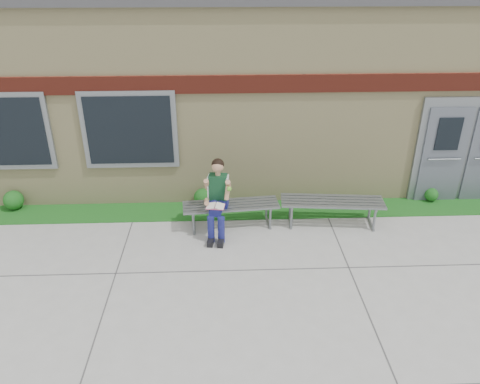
{
  "coord_description": "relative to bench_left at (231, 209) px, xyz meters",
  "views": [
    {
      "loc": [
        -1.16,
        -6.03,
        4.83
      ],
      "look_at": [
        -0.84,
        1.7,
        0.9
      ],
      "focal_mm": 35.0,
      "sensor_mm": 36.0,
      "label": 1
    }
  ],
  "objects": [
    {
      "name": "ground",
      "position": [
        1.0,
        -2.0,
        -0.38
      ],
      "size": [
        80.0,
        80.0,
        0.0
      ],
      "primitive_type": "plane",
      "color": "#9E9E99",
      "rests_on": "ground"
    },
    {
      "name": "shrub_east",
      "position": [
        4.39,
        0.85,
        -0.21
      ],
      "size": [
        0.29,
        0.29,
        0.29
      ],
      "primitive_type": "sphere",
      "color": "#144C16",
      "rests_on": "grass_strip"
    },
    {
      "name": "bench_left",
      "position": [
        0.0,
        0.0,
        0.0
      ],
      "size": [
        1.91,
        0.69,
        0.49
      ],
      "rotation": [
        0.0,
        0.0,
        0.09
      ],
      "color": "slate",
      "rests_on": "ground"
    },
    {
      "name": "shrub_west",
      "position": [
        -4.56,
        0.85,
        -0.15
      ],
      "size": [
        0.41,
        0.41,
        0.41
      ],
      "primitive_type": "sphere",
      "color": "#144C16",
      "rests_on": "grass_strip"
    },
    {
      "name": "grass_strip",
      "position": [
        1.0,
        0.6,
        -0.37
      ],
      "size": [
        16.0,
        0.8,
        0.02
      ],
      "primitive_type": "cube",
      "color": "#144C16",
      "rests_on": "ground"
    },
    {
      "name": "girl",
      "position": [
        -0.26,
        -0.22,
        0.39
      ],
      "size": [
        0.53,
        0.92,
        1.48
      ],
      "rotation": [
        0.0,
        0.0,
        -0.14
      ],
      "color": "navy",
      "rests_on": "ground"
    },
    {
      "name": "shrub_mid",
      "position": [
        -0.59,
        0.85,
        -0.17
      ],
      "size": [
        0.38,
        0.38,
        0.38
      ],
      "primitive_type": "sphere",
      "color": "#144C16",
      "rests_on": "grass_strip"
    },
    {
      "name": "bench_right",
      "position": [
        2.0,
        0.0,
        0.03
      ],
      "size": [
        2.05,
        0.74,
        0.52
      ],
      "rotation": [
        0.0,
        0.0,
        -0.09
      ],
      "color": "slate",
      "rests_on": "ground"
    },
    {
      "name": "school_building",
      "position": [
        1.0,
        3.99,
        1.73
      ],
      "size": [
        16.2,
        6.22,
        4.2
      ],
      "color": "beige",
      "rests_on": "ground"
    }
  ]
}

